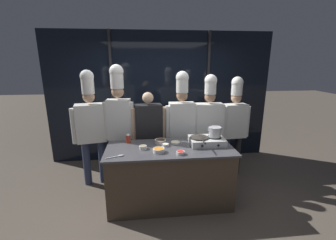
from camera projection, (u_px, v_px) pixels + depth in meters
The scene contains 20 objects.
ground_plane at pixel (170, 201), 3.50m from camera, with size 24.00×24.00×0.00m, color brown.
window_wall_back at pixel (161, 98), 4.76m from camera, with size 4.67×0.09×2.70m.
demo_counter at pixel (170, 175), 3.38m from camera, with size 1.85×0.79×0.89m.
portable_stove at pixel (207, 141), 3.39m from camera, with size 0.51×0.38×0.11m.
frying_pan at pixel (199, 136), 3.35m from camera, with size 0.28×0.48×0.04m.
stock_pot at pixel (215, 132), 3.36m from camera, with size 0.21×0.19×0.15m.
squeeze_bottle_chili at pixel (128, 138), 3.44m from camera, with size 0.07×0.07×0.16m.
prep_bowl_carrots at pixel (159, 150), 3.10m from camera, with size 0.17×0.17×0.06m.
prep_bowl_garlic at pixel (166, 145), 3.32m from camera, with size 0.10×0.10×0.04m.
prep_bowl_noodles at pixel (175, 143), 3.41m from camera, with size 0.14×0.14×0.04m.
prep_bowl_mushrooms at pixel (143, 147), 3.21m from camera, with size 0.11×0.11×0.05m.
prep_bowl_bell_pepper at pixel (181, 152), 3.03m from camera, with size 0.11×0.11×0.04m.
prep_bowl_soy_glaze at pixel (160, 141), 3.44m from camera, with size 0.17×0.17×0.05m.
serving_spoon_slotted at pixel (118, 156), 2.96m from camera, with size 0.24×0.12×0.02m.
chef_head at pixel (91, 123), 3.74m from camera, with size 0.62×0.33×1.98m.
chef_sous at pixel (119, 115), 3.72m from camera, with size 0.50×0.23×2.06m.
person_guest at pixel (149, 130), 3.85m from camera, with size 0.59×0.29×1.62m.
chef_line at pixel (182, 120), 3.86m from camera, with size 0.57×0.23×1.96m.
chef_pastry at pixel (209, 122), 3.94m from camera, with size 0.62×0.26×1.90m.
chef_apprentice at pixel (235, 121), 4.05m from camera, with size 0.55×0.25×1.85m.
Camera 1 is at (-0.35, -3.03, 2.12)m, focal length 24.00 mm.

